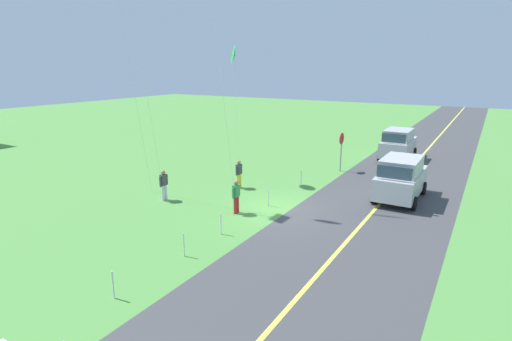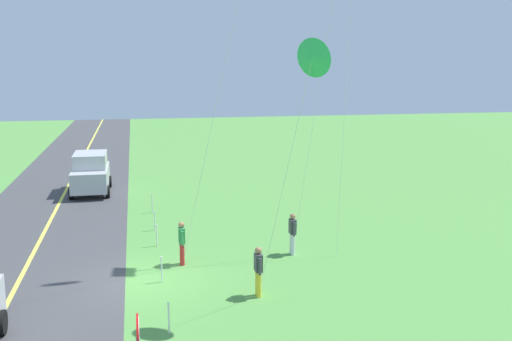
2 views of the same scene
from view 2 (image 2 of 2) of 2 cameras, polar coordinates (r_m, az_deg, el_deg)
name	(u,v)px [view 2 (image 2 of 2)]	position (r m, az deg, el deg)	size (l,w,h in m)	color
ground_plane	(141,282)	(20.53, -11.06, -10.55)	(120.00, 120.00, 0.10)	#549342
asphalt_road	(14,290)	(20.89, -22.29, -10.62)	(120.00, 7.00, 0.00)	#424244
road_centre_stripe	(14,290)	(20.89, -22.29, -10.61)	(120.00, 0.16, 0.00)	#E5E04C
car_parked_west_far	(91,173)	(34.43, -15.66, -0.19)	(4.40, 2.12, 2.24)	#B7B7BC
person_adult_near	(292,232)	(22.60, 3.53, -5.97)	(0.58, 0.22, 1.60)	silver
person_adult_companion	(258,270)	(18.62, 0.23, -9.55)	(0.58, 0.22, 1.60)	yellow
person_child_watcher	(182,241)	(21.61, -7.17, -6.80)	(0.58, 0.22, 1.60)	red
kite_blue_mid	(312,59)	(16.41, 5.43, 10.63)	(2.01, 1.70, 7.87)	silver
fence_post_0	(152,204)	(29.27, -9.97, -3.18)	(0.05, 0.05, 0.90)	silver
fence_post_1	(155,220)	(26.18, -9.75, -4.77)	(0.05, 0.05, 0.90)	silver
fence_post_2	(157,235)	(23.97, -9.54, -6.18)	(0.05, 0.05, 0.90)	silver
fence_post_3	(162,269)	(20.14, -9.08, -9.38)	(0.05, 0.05, 0.90)	silver
fence_post_4	(169,318)	(16.51, -8.41, -13.91)	(0.05, 0.05, 0.90)	silver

